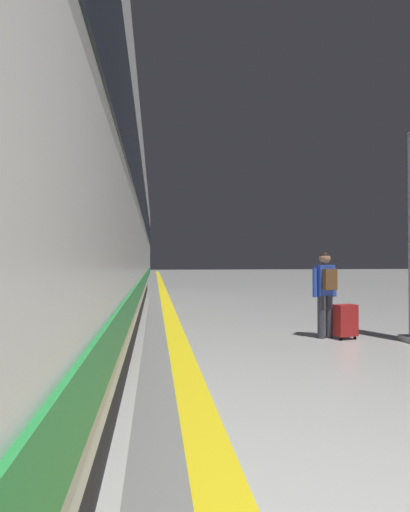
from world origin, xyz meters
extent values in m
cube|color=yellow|center=(-1.21, 10.00, 0.00)|extent=(0.36, 80.00, 0.01)
cube|color=slate|center=(-1.51, 10.00, 0.00)|extent=(0.57, 80.00, 0.01)
cube|color=#38383D|center=(-3.27, 6.35, 0.35)|extent=(2.67, 23.75, 0.70)
cube|color=white|center=(-3.27, 6.35, 2.15)|extent=(2.90, 24.74, 2.90)
cylinder|color=white|center=(-3.27, 6.35, 3.55)|extent=(2.84, 24.25, 2.84)
cube|color=black|center=(-3.27, 6.35, 2.50)|extent=(2.93, 23.26, 0.80)
cube|color=#268C3F|center=(-3.27, 6.35, 1.00)|extent=(2.94, 24.25, 0.24)
cube|color=gray|center=(-4.73, 10.06, 1.90)|extent=(0.02, 0.90, 2.00)
cylinder|color=#383842|center=(1.37, 6.70, 0.38)|extent=(0.13, 0.13, 0.77)
cylinder|color=#383842|center=(1.53, 6.73, 0.38)|extent=(0.13, 0.13, 0.77)
cube|color=blue|center=(1.45, 6.72, 1.04)|extent=(0.34, 0.23, 0.55)
cylinder|color=blue|center=(1.25, 6.69, 1.00)|extent=(0.08, 0.08, 0.51)
cylinder|color=blue|center=(1.64, 6.76, 1.00)|extent=(0.08, 0.08, 0.51)
sphere|color=#A37556|center=(1.45, 6.72, 1.44)|extent=(0.20, 0.20, 0.20)
sphere|color=black|center=(1.45, 6.72, 1.46)|extent=(0.19, 0.19, 0.19)
cube|color=brown|center=(1.47, 6.58, 1.06)|extent=(0.26, 0.16, 0.37)
cube|color=#A51E1E|center=(1.77, 6.58, 0.34)|extent=(0.41, 0.29, 0.55)
cube|color=#A51E1E|center=(1.75, 6.69, 0.27)|extent=(0.31, 0.07, 0.30)
cylinder|color=black|center=(1.64, 6.49, 0.03)|extent=(0.03, 0.06, 0.06)
cylinder|color=black|center=(1.92, 6.54, 0.03)|extent=(0.03, 0.06, 0.06)
camera|label=1|loc=(-1.61, 0.30, 1.39)|focal=26.31mm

